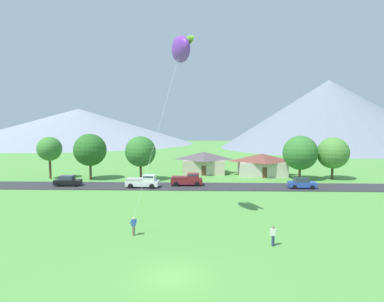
# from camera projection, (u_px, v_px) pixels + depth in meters

# --- Properties ---
(ground_plane) EXTENTS (400.00, 400.00, 0.00)m
(ground_plane) POSITION_uv_depth(u_px,v_px,m) (171.00, 277.00, 20.46)
(ground_plane) COLOR #569942
(road_strip) EXTENTS (160.00, 6.79, 0.08)m
(road_strip) POSITION_uv_depth(u_px,v_px,m) (190.00, 186.00, 51.21)
(road_strip) COLOR #2D2D33
(road_strip) RESTS_ON ground
(mountain_far_east_ridge) EXTENTS (132.19, 132.19, 20.10)m
(mountain_far_east_ridge) POSITION_uv_depth(u_px,v_px,m) (79.00, 126.00, 180.87)
(mountain_far_east_ridge) COLOR gray
(mountain_far_east_ridge) RESTS_ON ground
(mountain_east_ridge) EXTENTS (96.82, 96.82, 30.85)m
(mountain_east_ridge) POSITION_uv_depth(u_px,v_px,m) (328.00, 114.00, 141.89)
(mountain_east_ridge) COLOR slate
(mountain_east_ridge) RESTS_ON ground
(house_leftmost) EXTENTS (9.07, 7.46, 4.52)m
(house_leftmost) POSITION_uv_depth(u_px,v_px,m) (204.00, 162.00, 66.09)
(house_leftmost) COLOR beige
(house_leftmost) RESTS_ON ground
(house_left_center) EXTENTS (9.81, 7.15, 4.39)m
(house_left_center) POSITION_uv_depth(u_px,v_px,m) (262.00, 164.00, 63.12)
(house_left_center) COLOR beige
(house_left_center) RESTS_ON ground
(tree_near_left) EXTENTS (6.30, 6.30, 8.16)m
(tree_near_left) POSITION_uv_depth(u_px,v_px,m) (300.00, 153.00, 57.48)
(tree_near_left) COLOR #4C3823
(tree_near_left) RESTS_ON ground
(tree_left_of_center) EXTENTS (5.57, 5.57, 8.09)m
(tree_left_of_center) POSITION_uv_depth(u_px,v_px,m) (141.00, 152.00, 56.79)
(tree_left_of_center) COLOR brown
(tree_left_of_center) RESTS_ON ground
(tree_center) EXTENTS (5.81, 5.81, 7.85)m
(tree_center) POSITION_uv_depth(u_px,v_px,m) (333.00, 153.00, 58.03)
(tree_center) COLOR #4C3823
(tree_center) RESTS_ON ground
(tree_right_of_center) EXTENTS (6.00, 6.00, 8.51)m
(tree_right_of_center) POSITION_uv_depth(u_px,v_px,m) (90.00, 150.00, 57.99)
(tree_right_of_center) COLOR brown
(tree_right_of_center) RESTS_ON ground
(tree_near_right) EXTENTS (4.53, 4.53, 7.93)m
(tree_near_right) POSITION_uv_depth(u_px,v_px,m) (49.00, 149.00, 58.76)
(tree_near_right) COLOR brown
(tree_near_right) RESTS_ON ground
(parked_car_black_west_end) EXTENTS (4.25, 2.18, 1.68)m
(parked_car_black_west_end) POSITION_uv_depth(u_px,v_px,m) (68.00, 181.00, 51.65)
(parked_car_black_west_end) COLOR black
(parked_car_black_west_end) RESTS_ON road_strip
(parked_car_blue_mid_west) EXTENTS (4.25, 2.17, 1.68)m
(parked_car_blue_mid_west) POSITION_uv_depth(u_px,v_px,m) (302.00, 183.00, 49.53)
(parked_car_blue_mid_west) COLOR #2847A8
(parked_car_blue_mid_west) RESTS_ON road_strip
(pickup_truck_maroon_west_side) EXTENTS (5.28, 2.50, 1.99)m
(pickup_truck_maroon_west_side) POSITION_uv_depth(u_px,v_px,m) (187.00, 179.00, 52.01)
(pickup_truck_maroon_west_side) COLOR maroon
(pickup_truck_maroon_west_side) RESTS_ON road_strip
(pickup_truck_white_east_side) EXTENTS (5.28, 2.50, 1.99)m
(pickup_truck_white_east_side) POSITION_uv_depth(u_px,v_px,m) (143.00, 181.00, 50.23)
(pickup_truck_white_east_side) COLOR white
(pickup_truck_white_east_side) RESTS_ON road_strip
(kite_flyer_with_kite) EXTENTS (5.93, 6.81, 18.78)m
(kite_flyer_with_kite) POSITION_uv_depth(u_px,v_px,m) (181.00, 50.00, 31.04)
(kite_flyer_with_kite) COLOR #70604C
(kite_flyer_with_kite) RESTS_ON ground
(watcher_person) EXTENTS (0.56, 0.24, 1.68)m
(watcher_person) POSITION_uv_depth(u_px,v_px,m) (273.00, 235.00, 25.71)
(watcher_person) COLOR navy
(watcher_person) RESTS_ON ground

